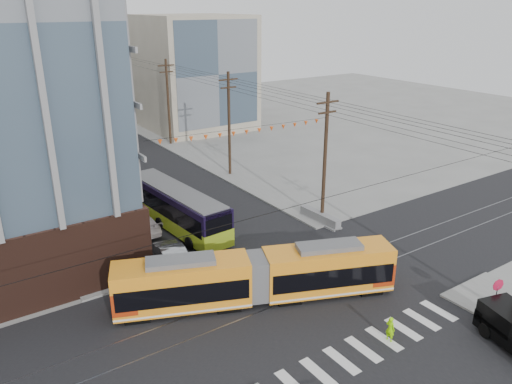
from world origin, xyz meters
TOP-DOWN VIEW (x-y plane):
  - ground at (0.00, 0.00)m, footprint 160.00×160.00m
  - bg_bldg_ne_near at (16.00, 48.00)m, footprint 14.00×14.00m
  - bg_bldg_ne_far at (18.00, 68.00)m, footprint 16.00×16.00m
  - utility_pole_far at (8.50, 56.00)m, footprint 0.30×0.30m
  - streetcar at (-2.87, 4.13)m, footprint 16.89×8.80m
  - city_bus at (-2.17, 16.92)m, footprint 3.66×12.56m
  - parked_car_silver at (-5.34, 11.25)m, footprint 2.50×5.08m
  - parked_car_white at (-5.03, 17.89)m, footprint 2.24×5.13m
  - parked_car_grey at (-5.94, 23.02)m, footprint 3.44×5.59m
  - pedestrian at (0.94, -3.24)m, footprint 0.42×0.58m
  - stop_sign at (7.52, -5.25)m, footprint 0.93×0.93m
  - jersey_barrier at (8.30, 11.02)m, footprint 1.15×4.35m

SIDE VIEW (x-z plane):
  - ground at x=0.00m, z-range 0.00..0.00m
  - jersey_barrier at x=8.30m, z-range 0.00..0.86m
  - parked_car_grey at x=-5.94m, z-range 0.00..1.45m
  - parked_car_white at x=-5.03m, z-range 0.00..1.47m
  - pedestrian at x=0.94m, z-range 0.00..1.50m
  - parked_car_silver at x=-5.34m, z-range 0.00..1.60m
  - stop_sign at x=7.52m, z-range 0.00..2.48m
  - streetcar at x=-2.87m, z-range 0.00..3.33m
  - city_bus at x=-2.17m, z-range 0.00..3.51m
  - utility_pole_far at x=8.50m, z-range 0.00..11.00m
  - bg_bldg_ne_far at x=18.00m, z-range 0.00..14.00m
  - bg_bldg_ne_near at x=16.00m, z-range 0.00..16.00m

